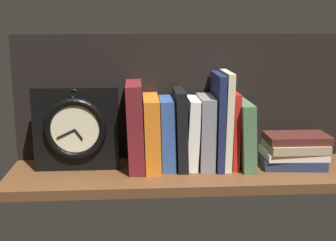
{
  "coord_description": "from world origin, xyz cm",
  "views": [
    {
      "loc": [
        -12.97,
        -115.77,
        39.5
      ],
      "look_at": [
        -4.64,
        3.34,
        12.9
      ],
      "focal_mm": 48.96,
      "sensor_mm": 36.0,
      "label": 1
    }
  ],
  "objects_px": {
    "book_navy_bierce": "(217,120)",
    "book_orange_pandolfini": "(152,133)",
    "book_white_catcher": "(192,133)",
    "book_green_romantic": "(243,134)",
    "book_black_skeptic": "(180,129)",
    "book_blue_modern": "(167,133)",
    "book_red_requiem": "(233,129)",
    "framed_clock": "(76,128)",
    "book_gray_chess": "(205,132)",
    "book_cream_twain": "(225,119)",
    "book_stack_side": "(294,151)",
    "book_maroon_dawkins": "(135,126)"
  },
  "relations": [
    {
      "from": "book_orange_pandolfini",
      "to": "book_gray_chess",
      "type": "xyz_separation_m",
      "value": [
        0.15,
        0.0,
        0.0
      ]
    },
    {
      "from": "book_blue_modern",
      "to": "book_black_skeptic",
      "type": "bearing_deg",
      "value": 0.0
    },
    {
      "from": "book_black_skeptic",
      "to": "framed_clock",
      "type": "height_order",
      "value": "framed_clock"
    },
    {
      "from": "book_red_requiem",
      "to": "framed_clock",
      "type": "height_order",
      "value": "framed_clock"
    },
    {
      "from": "book_black_skeptic",
      "to": "book_gray_chess",
      "type": "distance_m",
      "value": 0.07
    },
    {
      "from": "book_blue_modern",
      "to": "book_navy_bierce",
      "type": "distance_m",
      "value": 0.14
    },
    {
      "from": "book_gray_chess",
      "to": "book_cream_twain",
      "type": "bearing_deg",
      "value": 0.0
    },
    {
      "from": "book_blue_modern",
      "to": "book_green_romantic",
      "type": "height_order",
      "value": "book_blue_modern"
    },
    {
      "from": "book_orange_pandolfini",
      "to": "book_gray_chess",
      "type": "height_order",
      "value": "same"
    },
    {
      "from": "book_black_skeptic",
      "to": "book_navy_bierce",
      "type": "height_order",
      "value": "book_navy_bierce"
    },
    {
      "from": "book_white_catcher",
      "to": "framed_clock",
      "type": "distance_m",
      "value": 0.31
    },
    {
      "from": "book_white_catcher",
      "to": "book_green_romantic",
      "type": "xyz_separation_m",
      "value": [
        0.14,
        0.0,
        -0.0
      ]
    },
    {
      "from": "book_gray_chess",
      "to": "framed_clock",
      "type": "relative_size",
      "value": 0.87
    },
    {
      "from": "book_stack_side",
      "to": "book_white_catcher",
      "type": "bearing_deg",
      "value": 176.6
    },
    {
      "from": "book_blue_modern",
      "to": "book_white_catcher",
      "type": "relative_size",
      "value": 1.0
    },
    {
      "from": "book_blue_modern",
      "to": "book_green_romantic",
      "type": "bearing_deg",
      "value": 0.0
    },
    {
      "from": "book_blue_modern",
      "to": "book_stack_side",
      "type": "height_order",
      "value": "book_blue_modern"
    },
    {
      "from": "book_black_skeptic",
      "to": "book_gray_chess",
      "type": "bearing_deg",
      "value": 0.0
    },
    {
      "from": "book_black_skeptic",
      "to": "book_red_requiem",
      "type": "xyz_separation_m",
      "value": [
        0.14,
        0.0,
        -0.0
      ]
    },
    {
      "from": "book_orange_pandolfini",
      "to": "book_blue_modern",
      "type": "bearing_deg",
      "value": 0.0
    },
    {
      "from": "book_orange_pandolfini",
      "to": "framed_clock",
      "type": "bearing_deg",
      "value": -179.54
    },
    {
      "from": "book_black_skeptic",
      "to": "book_orange_pandolfini",
      "type": "bearing_deg",
      "value": 180.0
    },
    {
      "from": "book_orange_pandolfini",
      "to": "book_green_romantic",
      "type": "height_order",
      "value": "book_orange_pandolfini"
    },
    {
      "from": "book_navy_bierce",
      "to": "book_orange_pandolfini",
      "type": "bearing_deg",
      "value": 180.0
    },
    {
      "from": "book_gray_chess",
      "to": "book_green_romantic",
      "type": "xyz_separation_m",
      "value": [
        0.1,
        0.0,
        -0.01
      ]
    },
    {
      "from": "book_maroon_dawkins",
      "to": "book_gray_chess",
      "type": "bearing_deg",
      "value": 0.0
    },
    {
      "from": "book_orange_pandolfini",
      "to": "framed_clock",
      "type": "height_order",
      "value": "framed_clock"
    },
    {
      "from": "book_maroon_dawkins",
      "to": "book_white_catcher",
      "type": "relative_size",
      "value": 1.23
    },
    {
      "from": "book_orange_pandolfini",
      "to": "book_red_requiem",
      "type": "bearing_deg",
      "value": 0.0
    },
    {
      "from": "book_black_skeptic",
      "to": "book_navy_bierce",
      "type": "relative_size",
      "value": 0.84
    },
    {
      "from": "book_gray_chess",
      "to": "book_cream_twain",
      "type": "xyz_separation_m",
      "value": [
        0.05,
        0.0,
        0.03
      ]
    },
    {
      "from": "book_orange_pandolfini",
      "to": "book_white_catcher",
      "type": "xyz_separation_m",
      "value": [
        0.11,
        0.0,
        -0.0
      ]
    },
    {
      "from": "book_red_requiem",
      "to": "framed_clock",
      "type": "xyz_separation_m",
      "value": [
        -0.42,
        -0.0,
        0.01
      ]
    },
    {
      "from": "book_orange_pandolfini",
      "to": "book_navy_bierce",
      "type": "xyz_separation_m",
      "value": [
        0.18,
        0.0,
        0.03
      ]
    },
    {
      "from": "book_orange_pandolfini",
      "to": "book_white_catcher",
      "type": "bearing_deg",
      "value": 0.0
    },
    {
      "from": "book_red_requiem",
      "to": "book_green_romantic",
      "type": "height_order",
      "value": "book_red_requiem"
    },
    {
      "from": "book_blue_modern",
      "to": "framed_clock",
      "type": "xyz_separation_m",
      "value": [
        -0.24,
        -0.0,
        0.02
      ]
    },
    {
      "from": "book_maroon_dawkins",
      "to": "framed_clock",
      "type": "xyz_separation_m",
      "value": [
        -0.16,
        -0.0,
        -0.0
      ]
    },
    {
      "from": "book_maroon_dawkins",
      "to": "book_red_requiem",
      "type": "distance_m",
      "value": 0.26
    },
    {
      "from": "book_gray_chess",
      "to": "book_green_romantic",
      "type": "height_order",
      "value": "book_gray_chess"
    },
    {
      "from": "book_black_skeptic",
      "to": "book_white_catcher",
      "type": "height_order",
      "value": "book_black_skeptic"
    },
    {
      "from": "book_navy_bierce",
      "to": "book_cream_twain",
      "type": "relative_size",
      "value": 0.98
    },
    {
      "from": "book_black_skeptic",
      "to": "book_gray_chess",
      "type": "relative_size",
      "value": 1.1
    },
    {
      "from": "book_orange_pandolfini",
      "to": "book_red_requiem",
      "type": "xyz_separation_m",
      "value": [
        0.22,
        0.0,
        0.01
      ]
    },
    {
      "from": "book_orange_pandolfini",
      "to": "book_green_romantic",
      "type": "relative_size",
      "value": 1.08
    },
    {
      "from": "book_white_catcher",
      "to": "book_gray_chess",
      "type": "xyz_separation_m",
      "value": [
        0.04,
        0.0,
        0.0
      ]
    },
    {
      "from": "book_blue_modern",
      "to": "book_cream_twain",
      "type": "bearing_deg",
      "value": 0.0
    },
    {
      "from": "book_white_catcher",
      "to": "book_green_romantic",
      "type": "bearing_deg",
      "value": 0.0
    },
    {
      "from": "book_blue_modern",
      "to": "framed_clock",
      "type": "relative_size",
      "value": 0.85
    },
    {
      "from": "book_white_catcher",
      "to": "book_cream_twain",
      "type": "xyz_separation_m",
      "value": [
        0.09,
        0.0,
        0.04
      ]
    }
  ]
}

